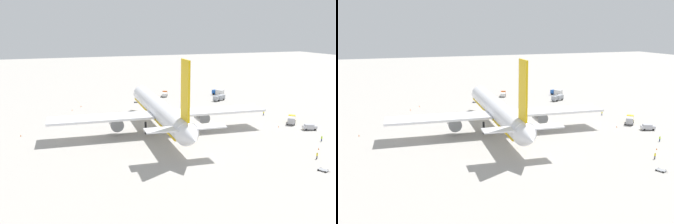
% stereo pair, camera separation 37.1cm
% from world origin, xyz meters
% --- Properties ---
extents(ground_plane, '(600.00, 600.00, 0.00)m').
position_xyz_m(ground_plane, '(0.00, 0.00, 0.00)').
color(ground_plane, '#ADA8A0').
extents(airliner, '(70.22, 70.82, 25.80)m').
position_xyz_m(airliner, '(-1.34, 0.14, 6.96)').
color(airliner, white).
rests_on(airliner, ground).
extents(service_truck_0, '(6.20, 4.27, 2.38)m').
position_xyz_m(service_truck_0, '(55.03, -20.66, 1.26)').
color(service_truck_0, '#BF4C14').
rests_on(service_truck_0, ground).
extents(service_truck_2, '(6.30, 4.89, 2.82)m').
position_xyz_m(service_truck_2, '(49.48, -47.21, 1.54)').
color(service_truck_2, '#194CA5').
rests_on(service_truck_2, ground).
extents(service_truck_3, '(4.88, 6.71, 2.52)m').
position_xyz_m(service_truck_3, '(37.05, -41.35, 1.44)').
color(service_truck_3, '#999EA5').
rests_on(service_truck_3, ground).
extents(service_truck_4, '(5.94, 5.59, 2.66)m').
position_xyz_m(service_truck_4, '(-7.77, -46.90, 1.49)').
color(service_truck_4, yellow).
rests_on(service_truck_4, ground).
extents(service_van, '(3.09, 4.86, 1.97)m').
position_xyz_m(service_van, '(-16.31, -47.55, 1.03)').
color(service_van, silver).
rests_on(service_van, ground).
extents(baggage_cart_0, '(2.86, 2.25, 0.40)m').
position_xyz_m(baggage_cart_0, '(-45.97, -26.44, 0.26)').
color(baggage_cart_0, gray).
rests_on(baggage_cart_0, ground).
extents(baggage_cart_1, '(2.12, 3.28, 0.40)m').
position_xyz_m(baggage_cart_1, '(45.38, -4.20, 0.27)').
color(baggage_cart_1, '#595B60').
rests_on(baggage_cart_1, ground).
extents(ground_worker_0, '(0.50, 0.50, 1.69)m').
position_xyz_m(ground_worker_0, '(-27.49, -42.56, 0.86)').
color(ground_worker_0, navy).
rests_on(ground_worker_0, ground).
extents(ground_worker_1, '(0.56, 0.56, 1.72)m').
position_xyz_m(ground_worker_1, '(-38.97, -30.74, 0.87)').
color(ground_worker_1, '#3F3F47').
rests_on(ground_worker_1, ground).
extents(ground_worker_2, '(0.44, 0.44, 1.64)m').
position_xyz_m(ground_worker_2, '(5.95, -44.63, 0.83)').
color(ground_worker_2, navy).
rests_on(ground_worker_2, ground).
extents(traffic_cone_0, '(0.36, 0.36, 0.55)m').
position_xyz_m(traffic_cone_0, '(38.89, 24.99, 0.28)').
color(traffic_cone_0, orange).
rests_on(traffic_cone_0, ground).
extents(traffic_cone_1, '(0.36, 0.36, 0.55)m').
position_xyz_m(traffic_cone_1, '(44.59, 20.81, 0.28)').
color(traffic_cone_1, orange).
rests_on(traffic_cone_1, ground).
extents(traffic_cone_2, '(0.36, 0.36, 0.55)m').
position_xyz_m(traffic_cone_2, '(-10.24, -39.75, 0.28)').
color(traffic_cone_2, orange).
rests_on(traffic_cone_2, ground).
extents(traffic_cone_3, '(0.36, 0.36, 0.55)m').
position_xyz_m(traffic_cone_3, '(-33.29, -36.39, 0.28)').
color(traffic_cone_3, orange).
rests_on(traffic_cone_3, ground).
extents(traffic_cone_4, '(0.36, 0.36, 0.55)m').
position_xyz_m(traffic_cone_4, '(7.70, 43.22, 0.28)').
color(traffic_cone_4, orange).
rests_on(traffic_cone_4, ground).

